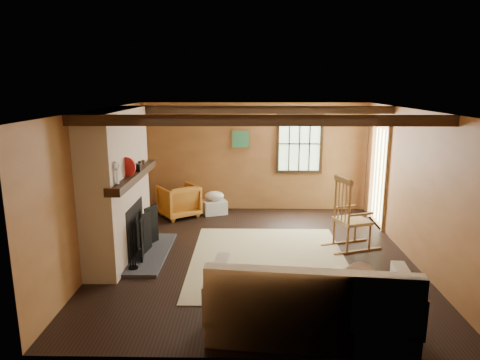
{
  "coord_description": "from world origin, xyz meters",
  "views": [
    {
      "loc": [
        -0.15,
        -6.68,
        2.77
      ],
      "look_at": [
        -0.27,
        0.4,
        1.19
      ],
      "focal_mm": 32.0,
      "sensor_mm": 36.0,
      "label": 1
    }
  ],
  "objects_px": {
    "fireplace": "(119,190)",
    "sofa": "(310,306)",
    "laundry_basket": "(215,207)",
    "armchair": "(179,201)",
    "rocking_chair": "(350,218)"
  },
  "relations": [
    {
      "from": "laundry_basket",
      "to": "armchair",
      "type": "distance_m",
      "value": 0.81
    },
    {
      "from": "fireplace",
      "to": "laundry_basket",
      "type": "height_order",
      "value": "fireplace"
    },
    {
      "from": "sofa",
      "to": "armchair",
      "type": "relative_size",
      "value": 3.11
    },
    {
      "from": "fireplace",
      "to": "sofa",
      "type": "height_order",
      "value": "fireplace"
    },
    {
      "from": "fireplace",
      "to": "rocking_chair",
      "type": "height_order",
      "value": "fireplace"
    },
    {
      "from": "rocking_chair",
      "to": "fireplace",
      "type": "bearing_deg",
      "value": 75.63
    },
    {
      "from": "rocking_chair",
      "to": "armchair",
      "type": "distance_m",
      "value": 3.69
    },
    {
      "from": "rocking_chair",
      "to": "armchair",
      "type": "xyz_separation_m",
      "value": [
        -3.24,
        1.77,
        -0.19
      ]
    },
    {
      "from": "rocking_chair",
      "to": "laundry_basket",
      "type": "height_order",
      "value": "rocking_chair"
    },
    {
      "from": "laundry_basket",
      "to": "armchair",
      "type": "bearing_deg",
      "value": -163.96
    },
    {
      "from": "rocking_chair",
      "to": "laundry_basket",
      "type": "bearing_deg",
      "value": 31.69
    },
    {
      "from": "fireplace",
      "to": "laundry_basket",
      "type": "xyz_separation_m",
      "value": [
        1.36,
        2.34,
        -0.95
      ]
    },
    {
      "from": "fireplace",
      "to": "rocking_chair",
      "type": "distance_m",
      "value": 3.9
    },
    {
      "from": "rocking_chair",
      "to": "laundry_basket",
      "type": "xyz_separation_m",
      "value": [
        -2.48,
        1.98,
        -0.39
      ]
    },
    {
      "from": "sofa",
      "to": "laundry_basket",
      "type": "distance_m",
      "value": 4.83
    }
  ]
}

